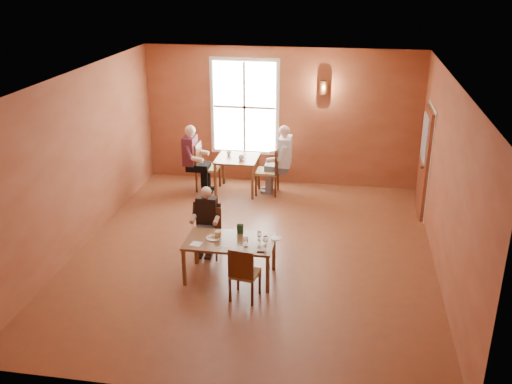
% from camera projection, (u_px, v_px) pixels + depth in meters
% --- Properties ---
extents(ground, '(6.00, 7.00, 0.01)m').
position_uv_depth(ground, '(254.00, 253.00, 9.75)').
color(ground, brown).
rests_on(ground, ground).
extents(wall_back, '(6.00, 0.04, 3.00)m').
position_uv_depth(wall_back, '(281.00, 117.00, 12.40)').
color(wall_back, brown).
rests_on(wall_back, ground).
extents(wall_front, '(6.00, 0.04, 3.00)m').
position_uv_depth(wall_front, '(198.00, 282.00, 5.99)').
color(wall_front, brown).
rests_on(wall_front, ground).
extents(wall_left, '(0.04, 7.00, 3.00)m').
position_uv_depth(wall_left, '(80.00, 161.00, 9.66)').
color(wall_left, brown).
rests_on(wall_left, ground).
extents(wall_right, '(0.04, 7.00, 3.00)m').
position_uv_depth(wall_right, '(447.00, 182.00, 8.73)').
color(wall_right, brown).
rests_on(wall_right, ground).
extents(ceiling, '(6.00, 7.00, 0.04)m').
position_uv_depth(ceiling, '(254.00, 78.00, 8.63)').
color(ceiling, white).
rests_on(ceiling, wall_back).
extents(window, '(1.36, 0.10, 1.96)m').
position_uv_depth(window, '(244.00, 107.00, 12.40)').
color(window, white).
rests_on(window, wall_back).
extents(door, '(0.12, 1.04, 2.10)m').
position_uv_depth(door, '(424.00, 161.00, 11.02)').
color(door, maroon).
rests_on(door, ground).
extents(wall_sconce, '(0.16, 0.16, 0.28)m').
position_uv_depth(wall_sconce, '(324.00, 87.00, 11.91)').
color(wall_sconce, brown).
rests_on(wall_sconce, wall_back).
extents(main_table, '(1.37, 0.77, 0.64)m').
position_uv_depth(main_table, '(230.00, 259.00, 8.89)').
color(main_table, brown).
rests_on(main_table, ground).
extents(chair_diner_main, '(0.36, 0.36, 0.82)m').
position_uv_depth(chair_diner_main, '(209.00, 234.00, 9.53)').
color(chair_diner_main, '#603014').
rests_on(chair_diner_main, ground).
extents(diner_main, '(0.45, 0.45, 1.12)m').
position_uv_depth(diner_main, '(208.00, 226.00, 9.44)').
color(diner_main, '#352117').
rests_on(diner_main, ground).
extents(chair_empty, '(0.44, 0.44, 0.86)m').
position_uv_depth(chair_empty, '(245.00, 272.00, 8.30)').
color(chair_empty, '#542712').
rests_on(chair_empty, ground).
extents(plate_food, '(0.25, 0.25, 0.03)m').
position_uv_depth(plate_food, '(213.00, 238.00, 8.84)').
color(plate_food, white).
rests_on(plate_food, main_table).
extents(sandwich, '(0.09, 0.08, 0.10)m').
position_uv_depth(sandwich, '(218.00, 235.00, 8.83)').
color(sandwich, tan).
rests_on(sandwich, main_table).
extents(goblet_a, '(0.07, 0.07, 0.16)m').
position_uv_depth(goblet_a, '(259.00, 236.00, 8.75)').
color(goblet_a, white).
rests_on(goblet_a, main_table).
extents(goblet_b, '(0.08, 0.08, 0.18)m').
position_uv_depth(goblet_b, '(266.00, 241.00, 8.57)').
color(goblet_b, white).
rests_on(goblet_b, main_table).
extents(goblet_c, '(0.08, 0.08, 0.17)m').
position_uv_depth(goblet_c, '(246.00, 242.00, 8.55)').
color(goblet_c, white).
rests_on(goblet_c, main_table).
extents(menu_stand, '(0.10, 0.05, 0.17)m').
position_uv_depth(menu_stand, '(240.00, 229.00, 8.96)').
color(menu_stand, '#22462C').
rests_on(menu_stand, main_table).
extents(knife, '(0.16, 0.10, 0.00)m').
position_uv_depth(knife, '(223.00, 247.00, 8.58)').
color(knife, silver).
rests_on(knife, main_table).
extents(napkin, '(0.18, 0.18, 0.01)m').
position_uv_depth(napkin, '(196.00, 244.00, 8.67)').
color(napkin, white).
rests_on(napkin, main_table).
extents(side_plate, '(0.20, 0.20, 0.01)m').
position_uv_depth(side_plate, '(276.00, 238.00, 8.84)').
color(side_plate, silver).
rests_on(side_plate, main_table).
extents(sunglasses, '(0.12, 0.05, 0.01)m').
position_uv_depth(sunglasses, '(260.00, 252.00, 8.42)').
color(sunglasses, black).
rests_on(sunglasses, main_table).
extents(second_table, '(0.87, 0.87, 0.77)m').
position_uv_depth(second_table, '(237.00, 175.00, 12.26)').
color(second_table, brown).
rests_on(second_table, ground).
extents(chair_diner_white, '(0.46, 0.46, 1.04)m').
position_uv_depth(chair_diner_white, '(267.00, 170.00, 12.11)').
color(chair_diner_white, '#472A15').
rests_on(chair_diner_white, ground).
extents(diner_white, '(0.58, 0.58, 1.44)m').
position_uv_depth(diner_white, '(269.00, 161.00, 12.03)').
color(diner_white, white).
rests_on(diner_white, ground).
extents(chair_diner_maroon, '(0.46, 0.46, 1.05)m').
position_uv_depth(chair_diner_maroon, '(208.00, 167.00, 12.31)').
color(chair_diner_maroon, brown).
rests_on(chair_diner_maroon, ground).
extents(diner_maroon, '(0.56, 0.56, 1.41)m').
position_uv_depth(diner_maroon, '(206.00, 159.00, 12.24)').
color(diner_maroon, maroon).
rests_on(diner_maroon, ground).
extents(cup_a, '(0.14, 0.14, 0.10)m').
position_uv_depth(cup_a, '(241.00, 158.00, 11.96)').
color(cup_a, silver).
rests_on(cup_a, second_table).
extents(cup_b, '(0.13, 0.13, 0.10)m').
position_uv_depth(cup_b, '(229.00, 153.00, 12.25)').
color(cup_b, silver).
rests_on(cup_b, second_table).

